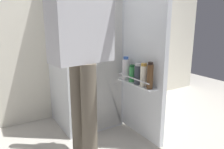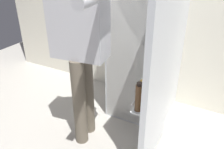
{
  "view_description": "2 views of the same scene",
  "coord_description": "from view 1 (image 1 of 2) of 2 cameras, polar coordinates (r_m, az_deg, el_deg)",
  "views": [
    {
      "loc": [
        -0.97,
        -1.62,
        1.15
      ],
      "look_at": [
        -0.04,
        -0.1,
        0.71
      ],
      "focal_mm": 34.93,
      "sensor_mm": 36.0,
      "label": 1
    },
    {
      "loc": [
        0.76,
        -1.59,
        1.63
      ],
      "look_at": [
        -0.05,
        -0.08,
        0.72
      ],
      "focal_mm": 37.58,
      "sensor_mm": 36.0,
      "label": 2
    }
  ],
  "objects": [
    {
      "name": "refrigerator",
      "position": [
        2.37,
        -6.45,
        7.07
      ],
      "size": [
        0.67,
        1.22,
        1.75
      ],
      "color": "silver",
      "rests_on": "ground_plane"
    },
    {
      "name": "kitchen_wall",
      "position": [
        2.72,
        -10.89,
        15.38
      ],
      "size": [
        4.4,
        0.1,
        2.46
      ],
      "primitive_type": "cube",
      "color": "silver",
      "rests_on": "ground_plane"
    },
    {
      "name": "person",
      "position": [
        1.64,
        -7.78,
        9.59
      ],
      "size": [
        0.63,
        0.74,
        1.7
      ],
      "color": "#665B4C",
      "rests_on": "ground_plane"
    },
    {
      "name": "ground_plane",
      "position": [
        2.21,
        -0.43,
        -17.4
      ],
      "size": [
        6.01,
        6.01,
        0.0
      ],
      "primitive_type": "plane",
      "color": "#B7B2A8"
    }
  ]
}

